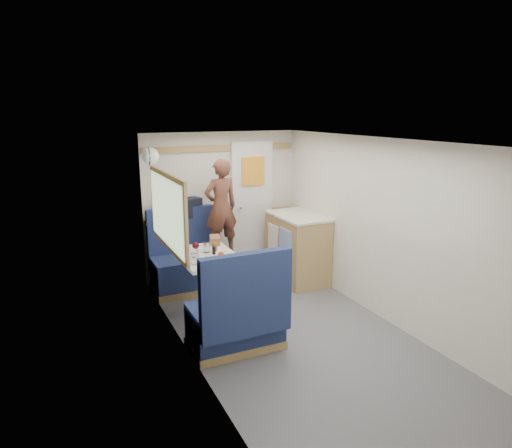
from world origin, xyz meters
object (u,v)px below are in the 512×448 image
galley_counter (297,247)px  person (221,207)px  beer_glass (214,247)px  tumbler_left (194,259)px  bench_near (238,321)px  tray (227,257)px  dome_light (150,156)px  cheese_block (224,257)px  salt_grinder (198,253)px  duffel_bag (181,208)px  dinette_table (208,268)px  bread_loaf (215,240)px  orange_fruit (221,255)px  pepper_grinder (214,251)px  bench_far (187,267)px  wine_glass (196,246)px  tumbler_right (207,247)px

galley_counter → person: bearing=168.0°
beer_glass → tumbler_left: bearing=-135.0°
bench_near → tray: size_ratio=2.76×
bench_near → dome_light: size_ratio=5.25×
cheese_block → person: bearing=71.0°
salt_grinder → duffel_bag: bearing=83.2°
dinette_table → bread_loaf: (0.22, 0.38, 0.20)m
orange_fruit → pepper_grinder: size_ratio=0.68×
bench_far → orange_fruit: 1.19m
beer_glass → wine_glass: bearing=-153.1°
salt_grinder → orange_fruit: bearing=-46.7°
duffel_bag → orange_fruit: duffel_bag is taller
tumbler_right → person: bearing=57.5°
orange_fruit → tumbler_right: size_ratio=0.62×
orange_fruit → dome_light: bearing=113.7°
dome_light → person: bearing=-5.7°
pepper_grinder → dinette_table: bearing=129.7°
bench_far → dome_light: size_ratio=5.25×
dinette_table → orange_fruit: orange_fruit is taller
bench_far → tumbler_right: (0.02, -0.78, 0.48)m
bench_near → tumbler_right: 1.06m
person → duffel_bag: size_ratio=2.37×
dome_light → beer_glass: size_ratio=2.20×
dome_light → duffel_bag: 0.88m
person → salt_grinder: (-0.57, -0.78, -0.31)m
cheese_block → bread_loaf: 0.65m
person → tray: person is taller
bench_near → person: size_ratio=0.84×
dome_light → tumbler_right: (0.41, -0.76, -0.97)m
person → orange_fruit: person is taller
bench_far → dome_light: bearing=-177.9°
pepper_grinder → tumbler_right: bearing=102.4°
tray → wine_glass: 0.36m
bench_near → bread_loaf: (0.23, 1.24, 0.47)m
dome_light → salt_grinder: bearing=-72.2°
tumbler_left → pepper_grinder: (0.28, 0.17, -0.01)m
bench_far → salt_grinder: bearing=-97.2°
wine_glass → tumbler_left: bearing=-111.9°
galley_counter → beer_glass: 1.44m
dome_light → person: 1.09m
salt_grinder → beer_glass: bearing=28.1°
tray → duffel_bag: bearing=95.7°
galley_counter → pepper_grinder: galley_counter is taller
person → orange_fruit: (-0.37, -0.99, -0.30)m
galley_counter → bread_loaf: galley_counter is taller
bench_far → cheese_block: size_ratio=9.76×
dinette_table → tumbler_left: 0.39m
galley_counter → cheese_block: bearing=-149.4°
tumbler_right → bench_near: bearing=-91.3°
orange_fruit → wine_glass: 0.30m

